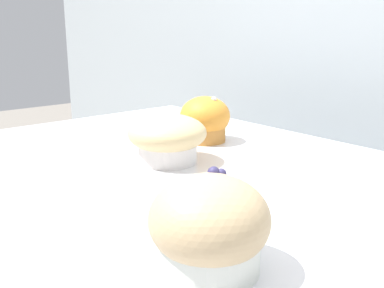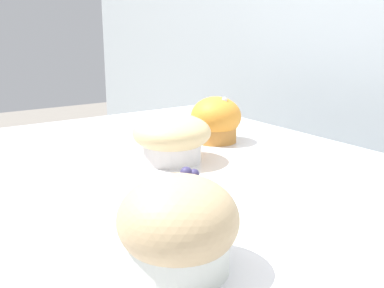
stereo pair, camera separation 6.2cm
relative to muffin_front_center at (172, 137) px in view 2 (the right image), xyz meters
The scene contains 3 objects.
muffin_front_center is the anchor object (origin of this frame).
muffin_back_left 0.14m from the muffin_front_center, 114.46° to the left, with size 0.09×0.09×0.08m.
muffin_back_right 0.32m from the muffin_front_center, 30.80° to the right, with size 0.10×0.10×0.09m.
Camera 2 is at (0.46, -0.34, 1.16)m, focal length 42.00 mm.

